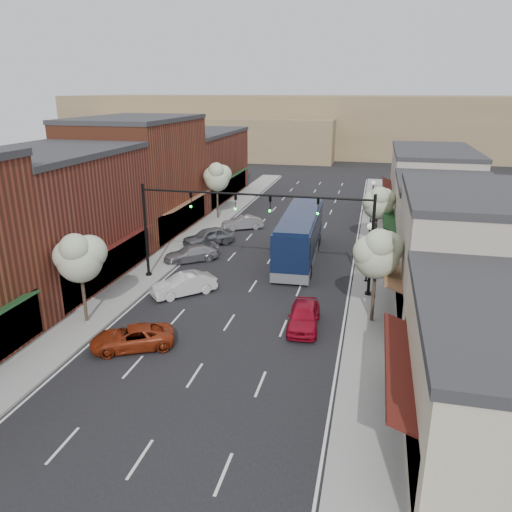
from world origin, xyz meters
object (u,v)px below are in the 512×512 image
Objects in this scene: tree_left_near at (79,256)px; tree_left_far at (217,177)px; signal_mast_left at (176,219)px; parked_car_c at (191,254)px; parked_car_b at (184,285)px; parked_car_a at (132,338)px; parked_car_d at (209,237)px; signal_mast_right at (336,228)px; parked_car_e at (242,223)px; red_hatchback at (304,316)px; coach_bus at (300,235)px; lamp_post_far at (373,195)px; tree_right_near at (378,252)px; lamp_post_near at (369,243)px; tree_right_far at (378,202)px.

tree_left_near is 0.93× the size of tree_left_far.
parked_car_c is at bearing 97.97° from signal_mast_left.
parked_car_a is at bearing -43.72° from parked_car_b.
signal_mast_left is 9.46m from parked_car_d.
signal_mast_right is 1.87× the size of parked_car_b.
red_hatchback is at bearing -5.19° from parked_car_e.
tree_left_far is at bearing 131.23° from coach_bus.
lamp_post_far is (16.05, 28.06, -1.22)m from tree_left_near.
red_hatchback is at bearing 10.84° from tree_left_near.
signal_mast_right reaches higher than tree_left_far.
signal_mast_left is at bearing 163.81° from tree_right_near.
tree_left_far is at bearing -162.53° from parked_car_e.
parked_car_b is 17.14m from parked_car_e.
lamp_post_far reaches higher than parked_car_b.
parked_car_e is at bearing 110.87° from red_hatchback.
parked_car_a is (-6.48, -16.98, -1.39)m from coach_bus.
tree_right_near reaches higher than tree_left_near.
lamp_post_near reaches higher than parked_car_a.
lamp_post_far reaches higher than parked_car_e.
signal_mast_right is 1.84× the size of parked_car_a.
parked_car_b is at bearing -126.86° from coach_bus.
tree_right_far is at bearing 95.41° from parked_car_b.
parked_car_e is at bearing 86.19° from signal_mast_left.
tree_left_near reaches higher than parked_car_a.
signal_mast_right reaches higher than parked_car_a.
lamp_post_near reaches higher than parked_car_d.
lamp_post_near is 1.00× the size of lamp_post_far.
tree_left_far reaches higher than tree_right_far.
signal_mast_right is 12.27m from tree_right_far.
lamp_post_far is 0.99× the size of parked_car_a.
lamp_post_far is at bearing 83.78° from signal_mast_right.
signal_mast_left is 1.44× the size of tree_left_near.
parked_car_d is (-10.64, 14.26, 0.05)m from red_hatchback.
parked_car_a is at bearing -27.86° from parked_car_c.
tree_right_near is 0.47× the size of coach_bus.
lamp_post_far is 1.00× the size of parked_car_c.
tree_left_near is 1.29× the size of parked_car_c.
tree_left_near is 0.45× the size of coach_bus.
lamp_post_near is at bearing 47.54° from parked_car_c.
parked_car_e is (-13.00, 18.63, -3.79)m from tree_right_near.
tree_left_near reaches higher than lamp_post_near.
lamp_post_far is at bearing 131.59° from parked_car_a.
tree_right_near is at bearing -62.90° from coach_bus.
red_hatchback is at bearing -102.53° from tree_right_far.
lamp_post_near is at bearing 94.77° from tree_right_near.
red_hatchback is (-3.36, -8.13, -2.26)m from lamp_post_near.
tree_right_near is 6.74m from lamp_post_near.
lamp_post_near is 1.10× the size of parked_car_e.
parked_car_a is at bearing -27.77° from tree_left_near.
tree_right_near is 19.65m from parked_car_d.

